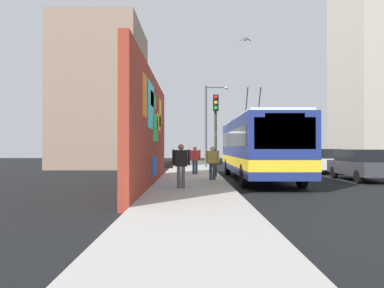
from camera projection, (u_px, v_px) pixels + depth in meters
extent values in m
plane|color=black|center=(221.00, 179.00, 20.91)|extent=(80.00, 80.00, 0.00)
cube|color=#ADA8A0|center=(191.00, 177.00, 20.91)|extent=(48.00, 3.20, 0.15)
cube|color=maroon|center=(150.00, 131.00, 16.39)|extent=(12.92, 0.30, 4.76)
cube|color=#33D8E5|center=(151.00, 106.00, 15.22)|extent=(2.13, 0.02, 1.79)
cube|color=blue|center=(154.00, 166.00, 16.58)|extent=(1.82, 0.02, 0.82)
cube|color=orange|center=(145.00, 96.00, 13.17)|extent=(1.14, 0.02, 1.46)
cube|color=yellow|center=(160.00, 113.00, 19.68)|extent=(1.24, 0.02, 1.41)
cube|color=green|center=(153.00, 100.00, 16.03)|extent=(2.05, 0.02, 0.60)
cube|color=green|center=(156.00, 128.00, 17.16)|extent=(2.14, 0.02, 1.20)
cube|color=yellow|center=(159.00, 122.00, 18.89)|extent=(2.12, 0.02, 0.78)
cube|color=gray|center=(102.00, 97.00, 33.09)|extent=(9.40, 6.65, 12.03)
cube|color=black|center=(142.00, 116.00, 33.08)|extent=(7.99, 0.04, 1.10)
cube|color=black|center=(142.00, 78.00, 33.11)|extent=(7.99, 0.04, 1.10)
cube|color=navy|center=(258.00, 146.00, 19.83)|extent=(11.52, 2.65, 2.60)
cube|color=silver|center=(258.00, 120.00, 19.84)|extent=(11.06, 2.43, 0.12)
cube|color=yellow|center=(258.00, 161.00, 19.83)|extent=(11.54, 2.67, 0.44)
cube|color=black|center=(285.00, 133.00, 14.09)|extent=(0.04, 2.25, 1.17)
cube|color=black|center=(258.00, 138.00, 19.84)|extent=(10.60, 2.68, 0.83)
cube|color=orange|center=(285.00, 117.00, 14.11)|extent=(0.06, 1.46, 0.28)
cylinder|color=black|center=(259.00, 107.00, 21.58)|extent=(1.43, 0.06, 2.00)
cylinder|color=black|center=(246.00, 107.00, 21.58)|extent=(1.43, 0.06, 2.00)
cylinder|color=black|center=(302.00, 176.00, 16.14)|extent=(1.00, 0.28, 1.00)
cylinder|color=black|center=(244.00, 176.00, 16.13)|extent=(1.00, 0.28, 1.00)
cylinder|color=black|center=(267.00, 167.00, 23.51)|extent=(1.00, 0.28, 1.00)
cylinder|color=black|center=(228.00, 167.00, 23.51)|extent=(1.00, 0.28, 1.00)
cube|color=#38383D|center=(361.00, 168.00, 19.61)|extent=(4.74, 1.82, 0.66)
cube|color=black|center=(360.00, 155.00, 19.71)|extent=(2.85, 1.64, 0.60)
cylinder|color=black|center=(359.00, 177.00, 18.04)|extent=(0.64, 0.22, 0.64)
cylinder|color=black|center=(363.00, 172.00, 21.17)|extent=(0.64, 0.22, 0.64)
cylinder|color=black|center=(334.00, 172.00, 21.17)|extent=(0.64, 0.22, 0.64)
cube|color=white|center=(323.00, 163.00, 25.37)|extent=(4.23, 1.85, 0.66)
cube|color=black|center=(322.00, 153.00, 25.46)|extent=(2.54, 1.66, 0.60)
cylinder|color=black|center=(344.00, 169.00, 23.97)|extent=(0.64, 0.22, 0.64)
cylinder|color=black|center=(317.00, 169.00, 23.97)|extent=(0.64, 0.22, 0.64)
cylinder|color=black|center=(328.00, 167.00, 26.77)|extent=(0.64, 0.22, 0.64)
cylinder|color=black|center=(304.00, 167.00, 26.77)|extent=(0.64, 0.22, 0.64)
cube|color=#B7B7BC|center=(297.00, 160.00, 31.59)|extent=(4.57, 1.93, 0.66)
cube|color=black|center=(296.00, 152.00, 31.68)|extent=(2.74, 1.73, 0.60)
cylinder|color=black|center=(313.00, 165.00, 30.08)|extent=(0.64, 0.22, 0.64)
cylinder|color=black|center=(291.00, 165.00, 30.07)|extent=(0.64, 0.22, 0.64)
cylinder|color=black|center=(302.00, 163.00, 33.09)|extent=(0.64, 0.22, 0.64)
cylinder|color=black|center=(282.00, 163.00, 33.09)|extent=(0.64, 0.22, 0.64)
cube|color=#C6B793|center=(280.00, 158.00, 37.48)|extent=(4.83, 1.90, 0.66)
cube|color=black|center=(280.00, 151.00, 37.58)|extent=(2.90, 1.71, 0.60)
cylinder|color=black|center=(293.00, 162.00, 35.89)|extent=(0.64, 0.22, 0.64)
cylinder|color=black|center=(275.00, 162.00, 35.88)|extent=(0.64, 0.22, 0.64)
cylinder|color=black|center=(285.00, 161.00, 39.07)|extent=(0.64, 0.22, 0.64)
cylinder|color=black|center=(268.00, 161.00, 39.07)|extent=(0.64, 0.22, 0.64)
cylinder|color=#2D3F59|center=(214.00, 172.00, 18.31)|extent=(0.14, 0.14, 0.78)
cylinder|color=#2D3F59|center=(211.00, 172.00, 18.31)|extent=(0.14, 0.14, 0.78)
cube|color=gold|center=(212.00, 157.00, 18.32)|extent=(0.22, 0.46, 0.59)
cylinder|color=gold|center=(218.00, 156.00, 18.32)|extent=(0.09, 0.09, 0.56)
cylinder|color=gold|center=(207.00, 156.00, 18.32)|extent=(0.09, 0.09, 0.56)
sphere|color=beige|center=(212.00, 149.00, 18.32)|extent=(0.21, 0.21, 0.21)
cylinder|color=#2D3F59|center=(196.00, 167.00, 22.20)|extent=(0.14, 0.14, 0.78)
cylinder|color=#2D3F59|center=(194.00, 167.00, 22.20)|extent=(0.14, 0.14, 0.78)
cube|color=#BF3333|center=(195.00, 155.00, 22.20)|extent=(0.22, 0.46, 0.59)
cylinder|color=#BF3333|center=(200.00, 155.00, 22.20)|extent=(0.09, 0.09, 0.56)
cylinder|color=#BF3333|center=(190.00, 155.00, 22.20)|extent=(0.09, 0.09, 0.56)
sphere|color=#936B4C|center=(195.00, 148.00, 22.20)|extent=(0.21, 0.21, 0.21)
cylinder|color=#595960|center=(183.00, 177.00, 14.57)|extent=(0.14, 0.14, 0.82)
cylinder|color=#595960|center=(179.00, 177.00, 14.57)|extent=(0.14, 0.14, 0.82)
cube|color=black|center=(181.00, 158.00, 14.57)|extent=(0.22, 0.48, 0.62)
cylinder|color=black|center=(189.00, 157.00, 14.57)|extent=(0.09, 0.09, 0.58)
cylinder|color=black|center=(173.00, 157.00, 14.57)|extent=(0.09, 0.09, 0.58)
sphere|color=#936B4C|center=(181.00, 147.00, 14.58)|extent=(0.22, 0.22, 0.22)
cube|color=#593319|center=(172.00, 165.00, 14.57)|extent=(0.14, 0.10, 0.24)
cylinder|color=#2D382D|center=(216.00, 136.00, 20.07)|extent=(0.14, 0.14, 4.26)
cube|color=black|center=(216.00, 103.00, 19.86)|extent=(0.20, 0.28, 0.84)
sphere|color=red|center=(216.00, 97.00, 19.75)|extent=(0.18, 0.18, 0.18)
sphere|color=yellow|center=(216.00, 103.00, 19.75)|extent=(0.18, 0.18, 0.18)
sphere|color=green|center=(216.00, 108.00, 19.75)|extent=(0.18, 0.18, 0.18)
cylinder|color=#4C4C51|center=(206.00, 126.00, 30.71)|extent=(0.18, 0.18, 6.44)
cylinder|color=#4C4C51|center=(216.00, 87.00, 30.74)|extent=(0.10, 1.61, 0.10)
ellipsoid|color=silver|center=(226.00, 88.00, 30.74)|extent=(0.44, 0.28, 0.20)
ellipsoid|color=gray|center=(245.00, 40.00, 17.92)|extent=(0.32, 0.14, 0.12)
cube|color=gray|center=(248.00, 39.00, 17.92)|extent=(0.20, 0.25, 0.17)
cube|color=gray|center=(242.00, 39.00, 17.92)|extent=(0.20, 0.25, 0.17)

